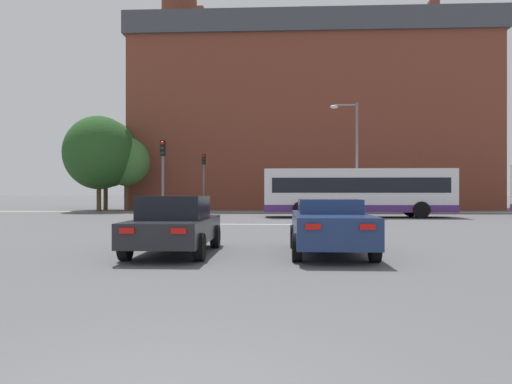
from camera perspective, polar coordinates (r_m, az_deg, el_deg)
name	(u,v)px	position (r m, az deg, el deg)	size (l,w,h in m)	color
stop_line_strip	(262,224)	(24.07, 0.70, -3.71)	(7.69, 0.30, 0.01)	silver
far_pavement	(269,212)	(38.65, 1.54, -2.30)	(68.54, 2.50, 0.01)	gray
brick_civic_building	(307,118)	(49.98, 5.81, 8.42)	(33.02, 13.98, 24.14)	brown
car_saloon_left	(175,225)	(12.82, -9.26, -3.69)	(1.92, 4.37, 1.47)	#232328
car_roadster_right	(330,226)	(12.73, 8.44, -3.85)	(1.96, 4.59, 1.38)	navy
bus_crossing_lead	(357,192)	(31.42, 11.52, 0.05)	(11.46, 2.74, 2.97)	silver
traffic_light_near_left	(163,167)	(26.04, -10.60, 2.79)	(0.26, 0.31, 4.21)	slate
traffic_light_far_left	(204,173)	(38.38, -5.98, 2.14)	(0.26, 0.31, 4.47)	slate
street_lamp_junction	(352,148)	(31.83, 10.96, 4.99)	(1.74, 0.36, 7.15)	slate
pedestrian_waiting	(294,200)	(38.74, 4.37, -0.91)	(0.43, 0.28, 1.61)	black
pedestrian_walking_east	(269,199)	(39.19, 1.54, -0.81)	(0.45, 0.33, 1.71)	#333851
pedestrian_walking_west	(320,199)	(38.38, 7.34, -0.79)	(0.27, 0.42, 1.75)	brown
tree_by_building	(106,153)	(45.04, -16.81, 4.24)	(5.63, 5.63, 7.85)	#4C3823
tree_kerbside	(99,153)	(41.59, -17.52, 4.30)	(5.55, 5.55, 7.60)	#4C3823
tree_distant	(126,162)	(41.91, -14.59, 3.36)	(3.78, 3.78, 6.01)	#4C3823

